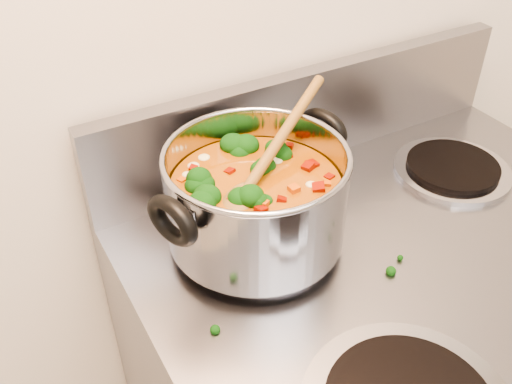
# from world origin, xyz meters

# --- Properties ---
(stockpot) EXTENTS (0.31, 0.24, 0.15)m
(stockpot) POSITION_xyz_m (-0.19, 1.32, 1.00)
(stockpot) COLOR #A2A2AA
(stockpot) RESTS_ON electric_range
(wooden_spoon) EXTENTS (0.24, 0.16, 0.10)m
(wooden_spoon) POSITION_xyz_m (-0.17, 1.33, 1.04)
(wooden_spoon) COLOR brown
(wooden_spoon) RESTS_ON stockpot
(cooktop_crumbs) EXTENTS (0.21, 0.28, 0.01)m
(cooktop_crumbs) POSITION_xyz_m (-0.10, 1.33, 0.92)
(cooktop_crumbs) COLOR black
(cooktop_crumbs) RESTS_ON electric_range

